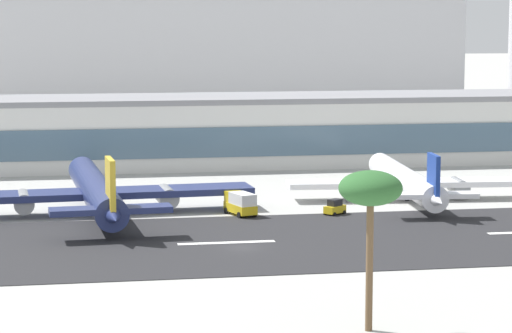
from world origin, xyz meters
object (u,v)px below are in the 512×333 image
(airliner_navy_tail_gate_1, at_px, (407,182))
(palm_tree_0, at_px, (370,192))
(service_box_truck_0, at_px, (240,203))
(terminal_building, at_px, (214,130))
(distant_hotel_block, at_px, (194,50))
(service_baggage_tug_1, at_px, (335,207))
(airliner_gold_tail_gate_0, at_px, (97,192))

(airliner_navy_tail_gate_1, xyz_separation_m, palm_tree_0, (-24.72, -67.54, 9.55))
(airliner_navy_tail_gate_1, xyz_separation_m, service_box_truck_0, (-26.80, -8.39, -1.06))
(terminal_building, height_order, distant_hotel_block, distant_hotel_block)
(service_baggage_tug_1, relative_size, palm_tree_0, 0.25)
(distant_hotel_block, xyz_separation_m, service_box_truck_0, (-12.68, -164.43, -16.64))
(airliner_gold_tail_gate_0, distance_m, service_baggage_tug_1, 33.32)
(airliner_navy_tail_gate_1, xyz_separation_m, service_baggage_tug_1, (-13.69, -10.18, -1.80))
(airliner_navy_tail_gate_1, bearing_deg, service_box_truck_0, 111.90)
(palm_tree_0, bearing_deg, distant_hotel_block, 87.29)
(distant_hotel_block, bearing_deg, airliner_navy_tail_gate_1, -84.83)
(service_box_truck_0, bearing_deg, palm_tree_0, 164.92)
(distant_hotel_block, distance_m, service_baggage_tug_1, 167.12)
(airliner_gold_tail_gate_0, height_order, service_box_truck_0, airliner_gold_tail_gate_0)
(airliner_gold_tail_gate_0, bearing_deg, airliner_navy_tail_gate_1, -87.89)
(distant_hotel_block, distance_m, airliner_navy_tail_gate_1, 157.44)
(terminal_building, relative_size, service_box_truck_0, 27.51)
(terminal_building, bearing_deg, airliner_navy_tail_gate_1, -63.46)
(service_box_truck_0, bearing_deg, distant_hotel_block, -21.50)
(service_box_truck_0, bearing_deg, terminal_building, -20.92)
(service_box_truck_0, distance_m, service_baggage_tug_1, 13.25)
(terminal_building, distance_m, airliner_navy_tail_gate_1, 51.89)
(distant_hotel_block, distance_m, service_box_truck_0, 165.75)
(airliner_gold_tail_gate_0, height_order, service_baggage_tug_1, airliner_gold_tail_gate_0)
(distant_hotel_block, xyz_separation_m, airliner_gold_tail_gate_0, (-32.39, -160.91, -15.19))
(airliner_navy_tail_gate_1, bearing_deg, airliner_gold_tail_gate_0, 100.50)
(terminal_building, xyz_separation_m, distant_hotel_block, (9.01, 109.72, 11.97))
(terminal_building, relative_size, distant_hotel_block, 1.20)
(distant_hotel_block, height_order, airliner_gold_tail_gate_0, distant_hotel_block)
(airliner_gold_tail_gate_0, relative_size, airliner_navy_tail_gate_1, 1.14)
(service_baggage_tug_1, bearing_deg, palm_tree_0, -139.36)
(terminal_building, height_order, palm_tree_0, palm_tree_0)
(airliner_gold_tail_gate_0, xyz_separation_m, airliner_navy_tail_gate_1, (46.51, 4.88, -0.40))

